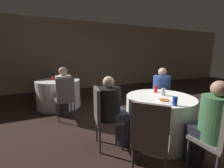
# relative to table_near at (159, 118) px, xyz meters

# --- Properties ---
(ground_plane) EXTENTS (16.00, 16.00, 0.00)m
(ground_plane) POSITION_rel_table_near_xyz_m (0.24, -0.07, -0.37)
(ground_plane) COLOR black
(wall_back) EXTENTS (16.00, 0.06, 2.80)m
(wall_back) POSITION_rel_table_near_xyz_m (0.24, 4.54, 1.03)
(wall_back) COLOR gray
(wall_back) RESTS_ON ground_plane
(table_near) EXTENTS (1.11, 1.11, 0.75)m
(table_near) POSITION_rel_table_near_xyz_m (0.00, 0.00, 0.00)
(table_near) COLOR white
(table_near) RESTS_ON ground_plane
(table_far) EXTENTS (1.16, 1.16, 0.75)m
(table_far) POSITION_rel_table_near_xyz_m (-1.42, 2.44, 0.00)
(table_far) COLOR white
(table_far) RESTS_ON ground_plane
(chair_near_northeast) EXTENTS (0.57, 0.57, 0.95)m
(chair_near_northeast) POSITION_rel_table_near_xyz_m (0.67, 0.71, 0.18)
(chair_near_northeast) COLOR #59514C
(chair_near_northeast) RESTS_ON ground_plane
(chair_near_west) EXTENTS (0.47, 0.46, 0.95)m
(chair_near_west) POSITION_rel_table_near_xyz_m (-0.96, 0.17, 0.18)
(chair_near_west) COLOR #59514C
(chair_near_west) RESTS_ON ground_plane
(chair_near_southwest) EXTENTS (0.57, 0.57, 0.95)m
(chair_near_southwest) POSITION_rel_table_near_xyz_m (-0.71, -0.67, 0.18)
(chair_near_southwest) COLOR #59514C
(chair_near_southwest) RESTS_ON ground_plane
(chair_near_south) EXTENTS (0.41, 0.42, 0.95)m
(chair_near_south) POSITION_rel_table_near_xyz_m (0.04, -0.97, 0.18)
(chair_near_south) COLOR #59514C
(chair_near_south) RESTS_ON ground_plane
(chair_far_south) EXTENTS (0.42, 0.43, 0.95)m
(chair_far_south) POSITION_rel_table_near_xyz_m (-1.36, 1.44, 0.18)
(chair_far_south) COLOR #59514C
(chair_far_south) RESTS_ON ground_plane
(chair_far_north) EXTENTS (0.47, 0.47, 0.95)m
(chair_far_north) POSITION_rel_table_near_xyz_m (-1.61, 3.42, 0.18)
(chair_far_north) COLOR #59514C
(chair_far_north) RESTS_ON ground_plane
(person_white_shirt) EXTENTS (0.35, 0.51, 1.17)m
(person_white_shirt) POSITION_rel_table_near_xyz_m (-1.37, 1.60, 0.22)
(person_white_shirt) COLOR #282828
(person_white_shirt) RESTS_ON ground_plane
(person_black_shirt) EXTENTS (0.52, 0.40, 1.12)m
(person_black_shirt) POSITION_rel_table_near_xyz_m (-0.80, 0.14, 0.20)
(person_black_shirt) COLOR #33384C
(person_black_shirt) RESTS_ON ground_plane
(person_blue_shirt) EXTENTS (0.50, 0.50, 1.16)m
(person_blue_shirt) POSITION_rel_table_near_xyz_m (0.56, 0.59, 0.22)
(person_blue_shirt) COLOR #33384C
(person_blue_shirt) RESTS_ON ground_plane
(person_green_jacket) EXTENTS (0.33, 0.51, 1.15)m
(person_green_jacket) POSITION_rel_table_near_xyz_m (0.03, -0.81, 0.21)
(person_green_jacket) COLOR black
(person_green_jacket) RESTS_ON ground_plane
(pizza_plate_near) EXTENTS (0.24, 0.24, 0.02)m
(pizza_plate_near) POSITION_rel_table_near_xyz_m (-0.11, -0.21, 0.38)
(pizza_plate_near) COLOR white
(pizza_plate_near) RESTS_ON table_near
(soda_can_blue) EXTENTS (0.07, 0.07, 0.12)m
(soda_can_blue) POSITION_rel_table_near_xyz_m (-0.13, -0.43, 0.44)
(soda_can_blue) COLOR #1E38A5
(soda_can_blue) RESTS_ON table_near
(soda_can_red) EXTENTS (0.07, 0.07, 0.12)m
(soda_can_red) POSITION_rel_table_near_xyz_m (0.12, 0.26, 0.44)
(soda_can_red) COLOR red
(soda_can_red) RESTS_ON table_near
(soda_can_silver) EXTENTS (0.07, 0.07, 0.12)m
(soda_can_silver) POSITION_rel_table_near_xyz_m (0.10, 0.05, 0.44)
(soda_can_silver) COLOR silver
(soda_can_silver) RESTS_ON table_near
(bottle_far) EXTENTS (0.09, 0.09, 0.27)m
(bottle_far) POSITION_rel_table_near_xyz_m (-1.33, 2.33, 0.51)
(bottle_far) COLOR white
(bottle_far) RESTS_ON table_far
(cup_far) EXTENTS (0.08, 0.08, 0.09)m
(cup_far) POSITION_rel_table_near_xyz_m (-1.55, 2.54, 0.42)
(cup_far) COLOR red
(cup_far) RESTS_ON table_far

